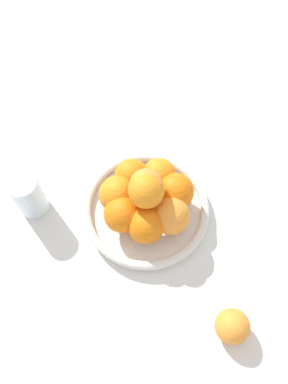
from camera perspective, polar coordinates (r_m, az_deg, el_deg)
name	(u,v)px	position (r m, az deg, el deg)	size (l,w,h in m)	color
ground_plane	(144,212)	(0.85, 0.00, -3.14)	(4.00, 4.00, 0.00)	silver
fruit_bowl	(144,209)	(0.83, 0.00, -2.64)	(0.28, 0.28, 0.04)	silver
orange_pile	(144,197)	(0.77, 0.02, -0.80)	(0.20, 0.19, 0.13)	orange
stray_orange	(230,326)	(0.77, 12.94, -19.31)	(0.07, 0.07, 0.07)	orange
drinking_glass	(26,195)	(0.84, -17.51, -0.47)	(0.07, 0.07, 0.12)	silver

